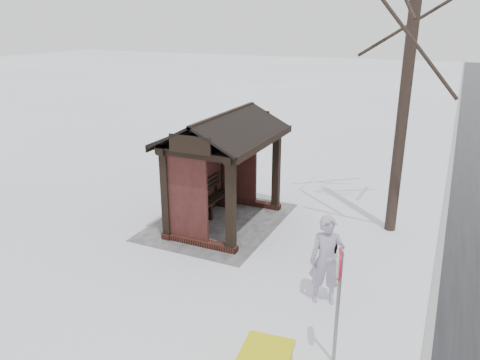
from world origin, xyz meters
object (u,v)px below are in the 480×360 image
object	(u,v)px
bus_shelter	(220,147)
dog	(327,250)
road_sign	(339,281)
pedestrian	(327,260)

from	to	relation	value
bus_shelter	dog	bearing A→B (deg)	73.08
dog	road_sign	distance (m)	3.59
bus_shelter	pedestrian	distance (m)	4.65
bus_shelter	pedestrian	world-z (taller)	bus_shelter
dog	road_sign	world-z (taller)	road_sign
bus_shelter	dog	world-z (taller)	bus_shelter
pedestrian	road_sign	bearing A→B (deg)	-88.36
pedestrian	dog	size ratio (longest dim) A/B	2.41
bus_shelter	road_sign	bearing A→B (deg)	45.08
road_sign	bus_shelter	bearing A→B (deg)	-149.89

